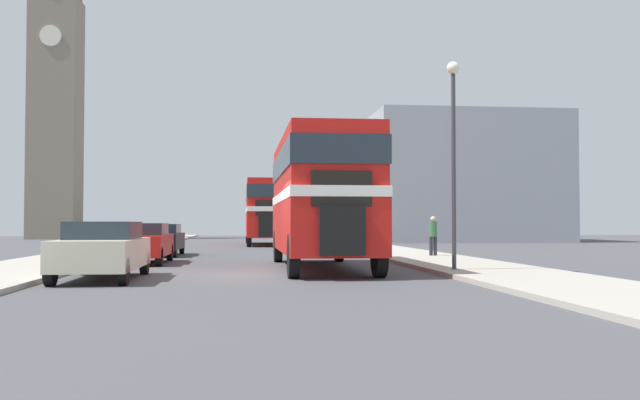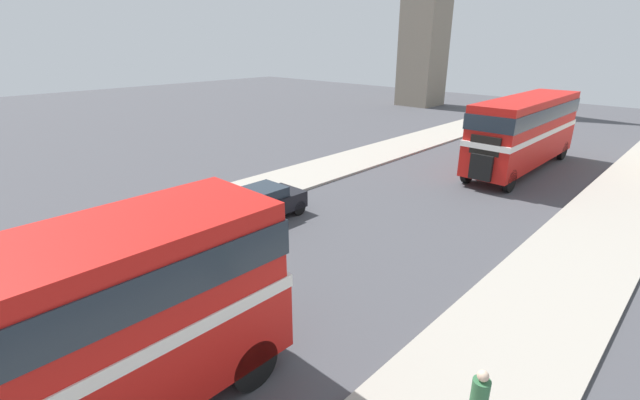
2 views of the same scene
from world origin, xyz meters
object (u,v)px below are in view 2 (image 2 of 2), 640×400
at_px(double_decker_bus, 4,360).
at_px(bus_distant, 525,127).
at_px(car_parked_mid, 101,255).
at_px(car_parked_far, 253,206).

distance_m(double_decker_bus, bus_distant, 24.53).
distance_m(car_parked_mid, car_parked_far, 5.92).
relative_size(double_decker_bus, bus_distant, 0.93).
height_order(bus_distant, car_parked_far, bus_distant).
relative_size(bus_distant, car_parked_far, 2.31).
relative_size(double_decker_bus, car_parked_far, 2.14).
height_order(double_decker_bus, bus_distant, bus_distant).
xyz_separation_m(car_parked_mid, car_parked_far, (-0.01, 5.92, -0.02)).
height_order(double_decker_bus, car_parked_mid, double_decker_bus).
height_order(bus_distant, car_parked_mid, bus_distant).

